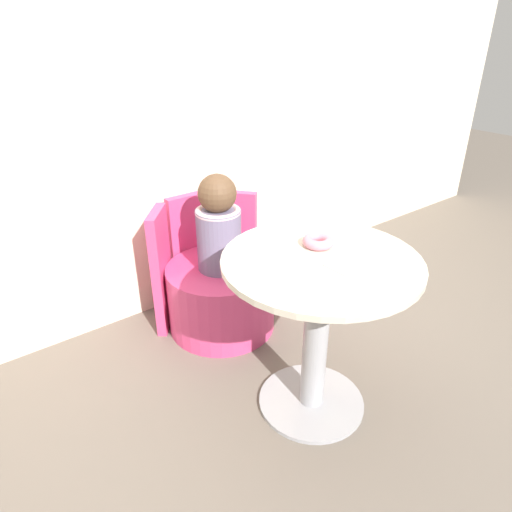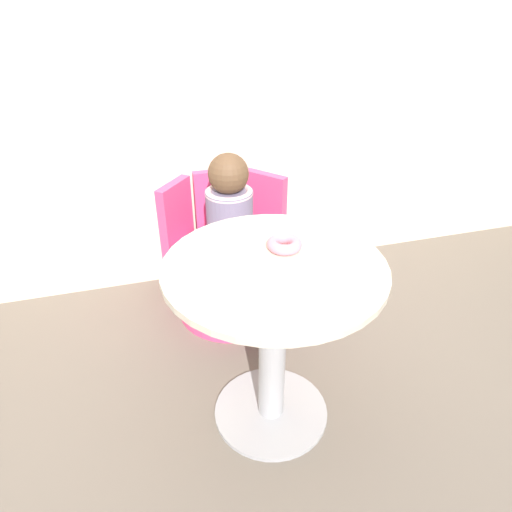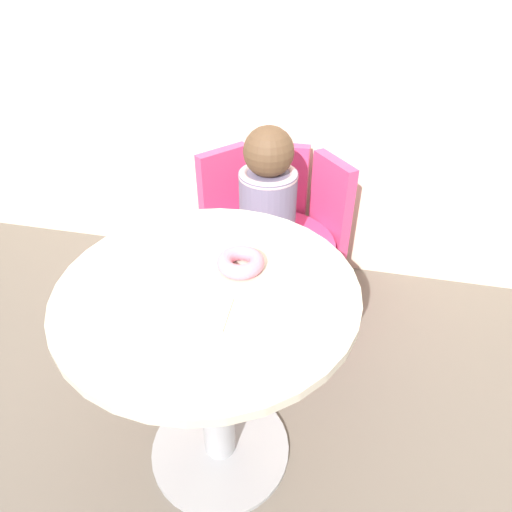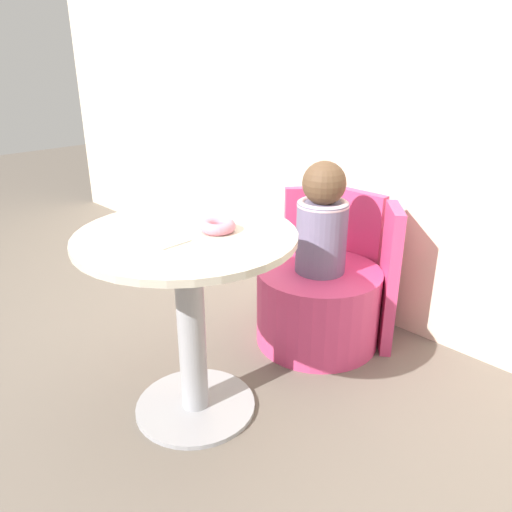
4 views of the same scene
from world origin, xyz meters
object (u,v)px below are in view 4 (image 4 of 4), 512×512
at_px(tub_chair, 318,306).
at_px(round_table, 189,291).
at_px(child_figure, 322,221).
at_px(donut, 218,226).

bearing_deg(tub_chair, round_table, -90.89).
distance_m(child_figure, donut, 0.66).
xyz_separation_m(round_table, donut, (0.06, 0.09, 0.24)).
height_order(child_figure, donut, child_figure).
bearing_deg(child_figure, round_table, -90.89).
height_order(round_table, donut, donut).
height_order(round_table, tub_chair, round_table).
relative_size(round_table, tub_chair, 1.32).
bearing_deg(child_figure, tub_chair, -82.43).
xyz_separation_m(tub_chair, donut, (0.05, -0.64, 0.56)).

